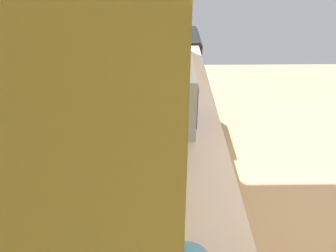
% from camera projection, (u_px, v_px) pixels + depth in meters
% --- Properties ---
extents(wall_back, '(4.20, 0.12, 2.82)m').
position_uv_depth(wall_back, '(92.00, 34.00, 1.80)').
color(wall_back, beige).
rests_on(wall_back, ground_plane).
extents(counter_run, '(3.40, 0.64, 0.91)m').
position_uv_depth(counter_run, '(165.00, 219.00, 2.00)').
color(counter_run, tan).
rests_on(counter_run, ground_plane).
extents(oven_range, '(0.62, 0.67, 1.09)m').
position_uv_depth(oven_range, '(166.00, 78.00, 3.71)').
color(oven_range, black).
rests_on(oven_range, ground_plane).
extents(microwave, '(0.45, 0.37, 0.33)m').
position_uv_depth(microwave, '(161.00, 95.00, 1.96)').
color(microwave, '#B7BABF').
rests_on(microwave, counter_run).
extents(kettle, '(0.15, 0.11, 0.19)m').
position_uv_depth(kettle, '(174.00, 68.00, 2.53)').
color(kettle, red).
rests_on(kettle, counter_run).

